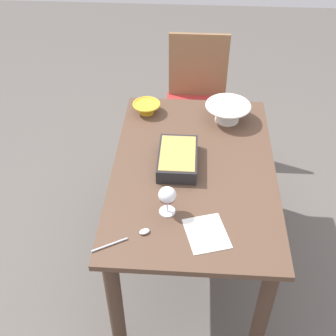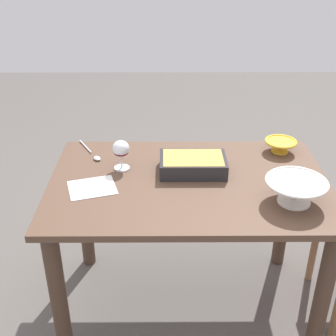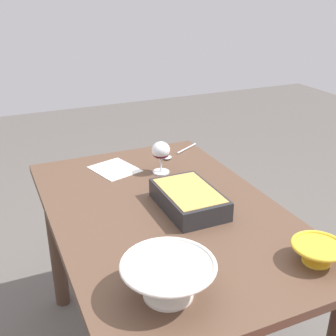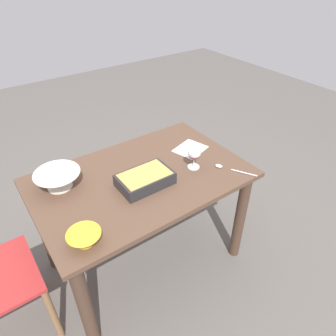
# 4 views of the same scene
# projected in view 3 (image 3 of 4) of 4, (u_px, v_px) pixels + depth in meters

# --- Properties ---
(dining_table) EXTENTS (1.20, 0.78, 0.73)m
(dining_table) POSITION_uv_depth(u_px,v_px,m) (166.00, 242.00, 1.55)
(dining_table) COLOR brown
(dining_table) RESTS_ON ground_plane
(wine_glass) EXTENTS (0.08, 0.08, 0.14)m
(wine_glass) POSITION_uv_depth(u_px,v_px,m) (161.00, 152.00, 1.75)
(wine_glass) COLOR white
(wine_glass) RESTS_ON dining_table
(casserole_dish) EXTENTS (0.29, 0.19, 0.07)m
(casserole_dish) POSITION_uv_depth(u_px,v_px,m) (189.00, 198.00, 1.49)
(casserole_dish) COLOR #262628
(casserole_dish) RESTS_ON dining_table
(mixing_bowl) EXTENTS (0.15, 0.15, 0.06)m
(mixing_bowl) POSITION_uv_depth(u_px,v_px,m) (318.00, 251.00, 1.21)
(mixing_bowl) COLOR yellow
(mixing_bowl) RESTS_ON dining_table
(small_bowl) EXTENTS (0.24, 0.24, 0.10)m
(small_bowl) POSITION_uv_depth(u_px,v_px,m) (168.00, 277.00, 1.07)
(small_bowl) COLOR white
(small_bowl) RESTS_ON dining_table
(serving_spoon) EXTENTS (0.14, 0.23, 0.01)m
(serving_spoon) POSITION_uv_depth(u_px,v_px,m) (174.00, 154.00, 1.96)
(serving_spoon) COLOR silver
(serving_spoon) RESTS_ON dining_table
(napkin) EXTENTS (0.23, 0.21, 0.00)m
(napkin) POSITION_uv_depth(u_px,v_px,m) (115.00, 169.00, 1.82)
(napkin) COLOR white
(napkin) RESTS_ON dining_table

